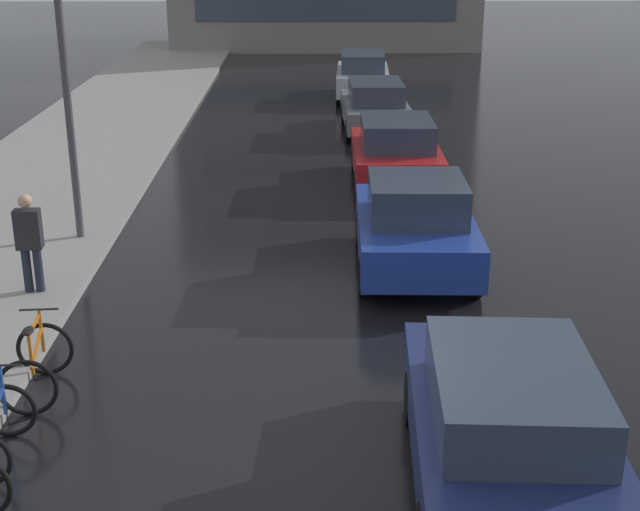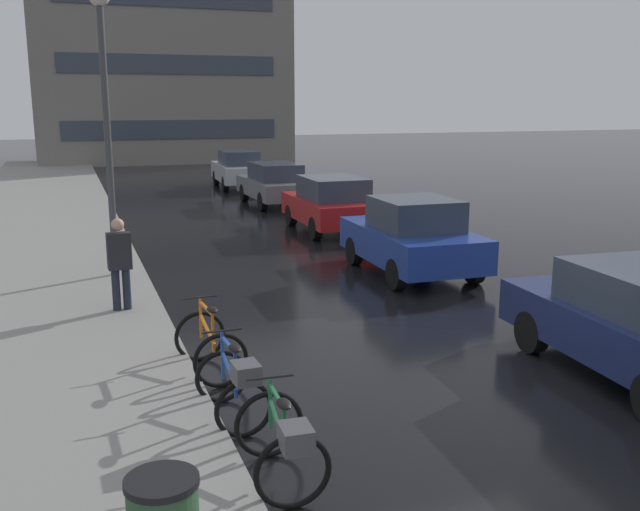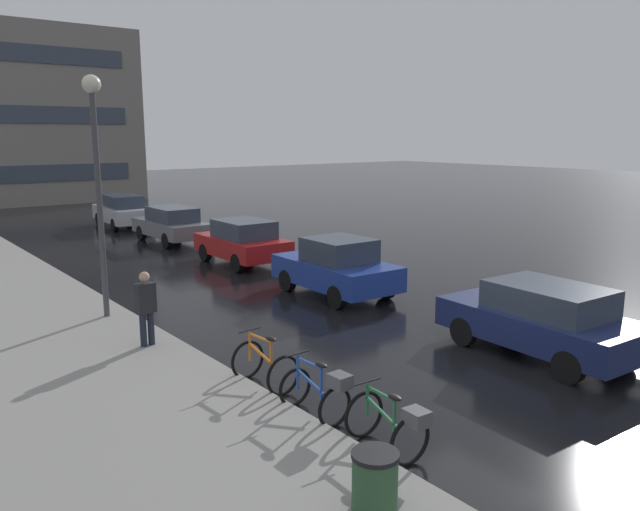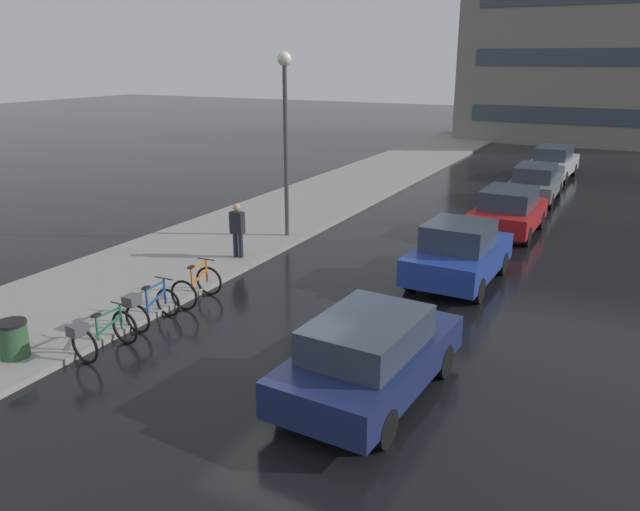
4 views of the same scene
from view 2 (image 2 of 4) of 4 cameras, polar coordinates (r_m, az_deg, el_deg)
name	(u,v)px [view 2 (image 2 of 4)]	position (r m, az deg, el deg)	size (l,w,h in m)	color
ground_plane	(494,392)	(9.77, 13.76, -10.53)	(140.00, 140.00, 0.00)	black
sidewalk_kerb	(30,262)	(17.85, -22.17, -0.48)	(4.80, 60.00, 0.14)	gray
bicycle_nearest	(283,442)	(7.14, -2.95, -14.68)	(0.81, 1.38, 0.95)	black
bicycle_second	(235,385)	(8.47, -6.79, -10.22)	(0.72, 1.37, 0.98)	black
bicycle_third	(210,345)	(10.06, -8.81, -7.09)	(0.84, 1.20, 1.01)	black
car_blue	(412,237)	(15.68, 7.39, 1.48)	(2.09, 3.96, 1.68)	navy
car_red	(332,204)	(20.77, 0.94, 4.18)	(2.04, 3.92, 1.59)	#AD1919
car_grey	(275,183)	(26.24, -3.66, 5.79)	(1.87, 4.21, 1.53)	slate
car_silver	(238,169)	(31.65, -6.55, 6.92)	(2.02, 4.29, 1.62)	#B2B5BA
pedestrian	(120,262)	(12.82, -15.73, -0.51)	(0.41, 0.26, 1.76)	#1E2333
streetlamp	(104,83)	(15.27, -16.87, 13.04)	(0.44, 0.44, 5.97)	#424247
building_facade_main	(158,68)	(48.88, -12.86, 14.40)	(15.19, 10.83, 11.62)	gray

